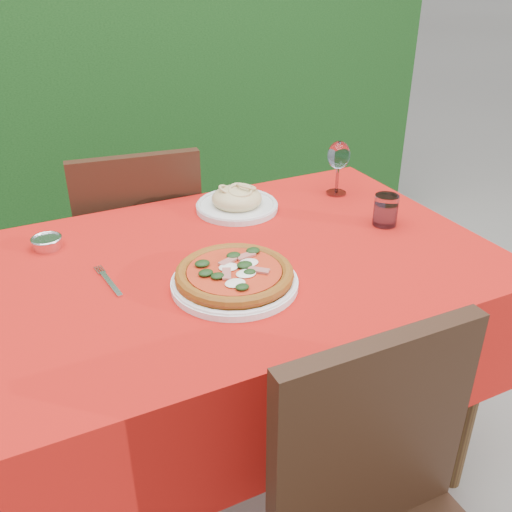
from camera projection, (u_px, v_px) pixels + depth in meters
name	position (u px, v px, depth m)	size (l,w,h in m)	color
ground	(243.00, 464.00, 1.80)	(60.00, 60.00, 0.00)	slate
hedge	(96.00, 77.00, 2.58)	(3.20, 0.55, 1.78)	black
dining_table	(241.00, 306.00, 1.51)	(1.26, 0.86, 0.75)	#422C15
chair_far	(140.00, 252.00, 1.97)	(0.45, 0.45, 0.89)	black
pizza_plate	(234.00, 277.00, 1.30)	(0.29, 0.29, 0.05)	white
pasta_plate	(237.00, 202.00, 1.68)	(0.24, 0.24, 0.07)	silver
water_glass	(385.00, 212.00, 1.58)	(0.07, 0.07, 0.09)	white
wine_glass	(339.00, 157.00, 1.74)	(0.07, 0.07, 0.17)	silver
fork	(111.00, 284.00, 1.32)	(0.02, 0.17, 0.00)	silver
steel_ramekin	(47.00, 243.00, 1.47)	(0.07, 0.07, 0.03)	silver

